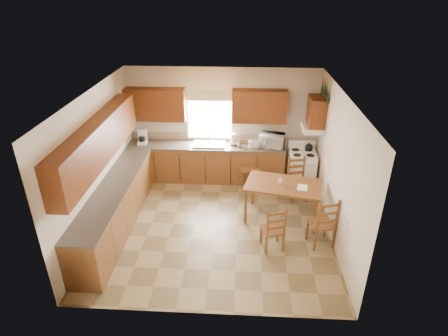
# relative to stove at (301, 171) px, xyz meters

# --- Properties ---
(floor) EXTENTS (4.50, 4.50, 0.00)m
(floor) POSITION_rel_stove_xyz_m (-1.88, -1.62, -0.45)
(floor) COLOR olive
(floor) RESTS_ON ground
(ceiling) EXTENTS (4.50, 4.50, 0.00)m
(ceiling) POSITION_rel_stove_xyz_m (-1.88, -1.62, 2.25)
(ceiling) COLOR olive
(ceiling) RESTS_ON floor
(wall_left) EXTENTS (4.50, 4.50, 0.00)m
(wall_left) POSITION_rel_stove_xyz_m (-4.13, -1.62, 0.90)
(wall_left) COLOR beige
(wall_left) RESTS_ON floor
(wall_right) EXTENTS (4.50, 4.50, 0.00)m
(wall_right) POSITION_rel_stove_xyz_m (0.37, -1.62, 0.90)
(wall_right) COLOR beige
(wall_right) RESTS_ON floor
(wall_back) EXTENTS (4.50, 4.50, 0.00)m
(wall_back) POSITION_rel_stove_xyz_m (-1.88, 0.63, 0.90)
(wall_back) COLOR beige
(wall_back) RESTS_ON floor
(wall_front) EXTENTS (4.50, 4.50, 0.00)m
(wall_front) POSITION_rel_stove_xyz_m (-1.88, -3.87, 0.90)
(wall_front) COLOR beige
(wall_front) RESTS_ON floor
(lower_cab_back) EXTENTS (3.75, 0.60, 0.88)m
(lower_cab_back) POSITION_rel_stove_xyz_m (-2.25, 0.33, -0.01)
(lower_cab_back) COLOR brown
(lower_cab_back) RESTS_ON floor
(lower_cab_left) EXTENTS (0.60, 3.60, 0.88)m
(lower_cab_left) POSITION_rel_stove_xyz_m (-3.83, -1.77, -0.01)
(lower_cab_left) COLOR brown
(lower_cab_left) RESTS_ON floor
(counter_back) EXTENTS (3.75, 0.63, 0.04)m
(counter_back) POSITION_rel_stove_xyz_m (-2.25, 0.33, 0.45)
(counter_back) COLOR #4D443C
(counter_back) RESTS_ON lower_cab_back
(counter_left) EXTENTS (0.63, 3.60, 0.04)m
(counter_left) POSITION_rel_stove_xyz_m (-3.83, -1.77, 0.45)
(counter_left) COLOR #4D443C
(counter_left) RESTS_ON lower_cab_left
(backsplash) EXTENTS (3.75, 0.01, 0.18)m
(backsplash) POSITION_rel_stove_xyz_m (-2.25, 0.62, 0.56)
(backsplash) COLOR #90775D
(backsplash) RESTS_ON counter_back
(upper_cab_back_left) EXTENTS (1.41, 0.33, 0.75)m
(upper_cab_back_left) POSITION_rel_stove_xyz_m (-3.43, 0.46, 1.40)
(upper_cab_back_left) COLOR brown
(upper_cab_back_left) RESTS_ON wall_back
(upper_cab_back_right) EXTENTS (1.25, 0.33, 0.75)m
(upper_cab_back_right) POSITION_rel_stove_xyz_m (-1.02, 0.46, 1.40)
(upper_cab_back_right) COLOR brown
(upper_cab_back_right) RESTS_ON wall_back
(upper_cab_left) EXTENTS (0.33, 3.60, 0.75)m
(upper_cab_left) POSITION_rel_stove_xyz_m (-3.96, -1.77, 1.40)
(upper_cab_left) COLOR brown
(upper_cab_left) RESTS_ON wall_left
(upper_cab_stove) EXTENTS (0.33, 0.62, 0.62)m
(upper_cab_stove) POSITION_rel_stove_xyz_m (0.20, 0.03, 1.45)
(upper_cab_stove) COLOR brown
(upper_cab_stove) RESTS_ON wall_right
(range_hood) EXTENTS (0.44, 0.62, 0.12)m
(range_hood) POSITION_rel_stove_xyz_m (0.15, 0.03, 1.07)
(range_hood) COLOR silver
(range_hood) RESTS_ON wall_right
(window_frame) EXTENTS (1.13, 0.02, 1.18)m
(window_frame) POSITION_rel_stove_xyz_m (-2.18, 0.60, 1.10)
(window_frame) COLOR silver
(window_frame) RESTS_ON wall_back
(window_pane) EXTENTS (1.05, 0.01, 1.10)m
(window_pane) POSITION_rel_stove_xyz_m (-2.18, 0.59, 1.10)
(window_pane) COLOR white
(window_pane) RESTS_ON wall_back
(window_valance) EXTENTS (1.19, 0.01, 0.24)m
(window_valance) POSITION_rel_stove_xyz_m (-2.18, 0.57, 1.60)
(window_valance) COLOR #5B7A46
(window_valance) RESTS_ON wall_back
(sink_basin) EXTENTS (0.75, 0.45, 0.04)m
(sink_basin) POSITION_rel_stove_xyz_m (-2.18, 0.33, 0.49)
(sink_basin) COLOR silver
(sink_basin) RESTS_ON counter_back
(pine_decal_a) EXTENTS (0.22, 0.22, 0.36)m
(pine_decal_a) POSITION_rel_stove_xyz_m (0.33, -0.29, 1.93)
(pine_decal_a) COLOR black
(pine_decal_a) RESTS_ON wall_right
(pine_decal_b) EXTENTS (0.22, 0.22, 0.36)m
(pine_decal_b) POSITION_rel_stove_xyz_m (0.33, 0.03, 1.97)
(pine_decal_b) COLOR black
(pine_decal_b) RESTS_ON wall_right
(pine_decal_c) EXTENTS (0.22, 0.22, 0.36)m
(pine_decal_c) POSITION_rel_stove_xyz_m (0.33, 0.35, 1.93)
(pine_decal_c) COLOR black
(pine_decal_c) RESTS_ON wall_right
(stove) EXTENTS (0.62, 0.64, 0.90)m
(stove) POSITION_rel_stove_xyz_m (0.00, 0.00, 0.00)
(stove) COLOR silver
(stove) RESTS_ON floor
(coffeemaker) EXTENTS (0.23, 0.26, 0.33)m
(coffeemaker) POSITION_rel_stove_xyz_m (-3.78, 0.32, 0.63)
(coffeemaker) COLOR silver
(coffeemaker) RESTS_ON counter_back
(paper_towel) EXTENTS (0.16, 0.16, 0.29)m
(paper_towel) POSITION_rel_stove_xyz_m (-1.60, 0.36, 0.61)
(paper_towel) COLOR white
(paper_towel) RESTS_ON counter_back
(toaster) EXTENTS (0.23, 0.17, 0.17)m
(toaster) POSITION_rel_stove_xyz_m (-1.13, 0.26, 0.55)
(toaster) COLOR silver
(toaster) RESTS_ON counter_back
(microwave) EXTENTS (0.60, 0.48, 0.32)m
(microwave) POSITION_rel_stove_xyz_m (-0.70, 0.30, 0.63)
(microwave) COLOR silver
(microwave) RESTS_ON counter_back
(dining_table) EXTENTS (1.65, 1.15, 0.80)m
(dining_table) POSITION_rel_stove_xyz_m (-0.54, -1.28, -0.05)
(dining_table) COLOR brown
(dining_table) RESTS_ON floor
(chair_near_left) EXTENTS (0.47, 0.45, 0.91)m
(chair_near_left) POSITION_rel_stove_xyz_m (-0.79, -2.26, 0.00)
(chair_near_left) COLOR brown
(chair_near_left) RESTS_ON floor
(chair_near_right) EXTENTS (0.53, 0.51, 1.02)m
(chair_near_right) POSITION_rel_stove_xyz_m (0.11, -2.09, 0.06)
(chair_near_right) COLOR brown
(chair_near_right) RESTS_ON floor
(chair_far_left) EXTENTS (0.55, 0.53, 1.12)m
(chair_far_left) POSITION_rel_stove_xyz_m (-1.20, 0.05, 0.11)
(chair_far_left) COLOR brown
(chair_far_left) RESTS_ON floor
(chair_far_right) EXTENTS (0.49, 0.47, 0.97)m
(chair_far_right) POSITION_rel_stove_xyz_m (-0.14, -0.51, 0.03)
(chair_far_right) COLOR brown
(chair_far_right) RESTS_ON floor
(table_paper) EXTENTS (0.24, 0.29, 0.00)m
(table_paper) POSITION_rel_stove_xyz_m (-0.19, -1.40, 0.35)
(table_paper) COLOR white
(table_paper) RESTS_ON dining_table
(table_card) EXTENTS (0.08, 0.02, 0.11)m
(table_card) POSITION_rel_stove_xyz_m (-0.61, -1.25, 0.41)
(table_card) COLOR white
(table_card) RESTS_ON dining_table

